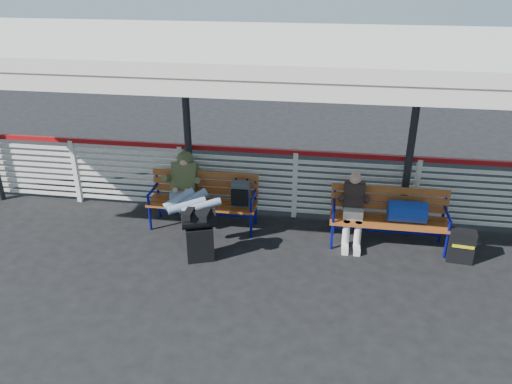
% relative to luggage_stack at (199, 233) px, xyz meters
% --- Properties ---
extents(ground, '(60.00, 60.00, 0.00)m').
position_rel_luggage_stack_xyz_m(ground, '(1.27, -0.32, -0.45)').
color(ground, black).
rests_on(ground, ground).
extents(fence, '(12.08, 0.08, 1.24)m').
position_rel_luggage_stack_xyz_m(fence, '(1.27, 1.58, 0.21)').
color(fence, silver).
rests_on(fence, ground).
extents(canopy, '(12.60, 3.60, 3.16)m').
position_rel_luggage_stack_xyz_m(canopy, '(1.27, 0.55, 2.59)').
color(canopy, silver).
rests_on(canopy, ground).
extents(luggage_stack, '(0.56, 0.43, 0.82)m').
position_rel_luggage_stack_xyz_m(luggage_stack, '(0.00, 0.00, 0.00)').
color(luggage_stack, black).
rests_on(luggage_stack, ground).
extents(bench_left, '(1.80, 0.56, 0.92)m').
position_rel_luggage_stack_xyz_m(bench_left, '(-0.04, 1.04, 0.13)').
color(bench_left, '#A04D1F').
rests_on(bench_left, ground).
extents(bench_right, '(1.80, 0.56, 0.92)m').
position_rel_luggage_stack_xyz_m(bench_right, '(2.92, 0.86, 0.14)').
color(bench_right, '#A04D1F').
rests_on(bench_right, ground).
extents(traveler_man, '(0.94, 1.64, 0.77)m').
position_rel_luggage_stack_xyz_m(traveler_man, '(-0.35, 0.69, 0.26)').
color(traveler_man, '#93A8C5').
rests_on(traveler_man, ground).
extents(companion_person, '(0.32, 0.66, 1.15)m').
position_rel_luggage_stack_xyz_m(companion_person, '(2.25, 0.85, 0.15)').
color(companion_person, beige).
rests_on(companion_person, ground).
extents(suitcase_side, '(0.39, 0.26, 0.51)m').
position_rel_luggage_stack_xyz_m(suitcase_side, '(3.85, 0.55, -0.19)').
color(suitcase_side, black).
rests_on(suitcase_side, ground).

